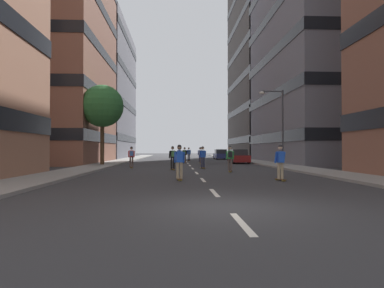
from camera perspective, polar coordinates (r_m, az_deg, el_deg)
name	(u,v)px	position (r m, az deg, el deg)	size (l,w,h in m)	color
ground_plane	(188,163)	(38.31, -0.76, -3.19)	(175.39, 175.39, 0.00)	#333335
sidewalk_left	(120,161)	(42.47, -11.99, -2.85)	(2.75, 80.39, 0.14)	gray
sidewalk_right	(252,161)	(43.00, 9.97, -2.83)	(2.75, 80.39, 0.14)	gray
lane_markings	(187,162)	(39.58, -0.83, -3.11)	(0.16, 67.20, 0.01)	silver
building_left_mid	(33,34)	(43.66, -25.22, 16.36)	(15.80, 16.69, 28.66)	brown
building_left_far	(82,93)	(61.89, -17.93, 8.22)	(15.80, 22.46, 22.38)	slate
building_right_mid	(336,21)	(45.42, 22.97, 18.53)	(15.80, 21.30, 32.99)	slate
building_right_far	(281,56)	(64.07, 14.72, 14.10)	(15.80, 21.42, 35.96)	#4C4744
parked_car_near	(221,155)	(52.20, 4.81, -1.80)	(1.82, 4.40, 1.52)	navy
parked_car_mid	(239,157)	(37.59, 7.82, -2.16)	(1.82, 4.40, 1.52)	maroon
street_tree_near	(102,106)	(32.65, -14.82, 6.14)	(3.91, 3.91, 7.36)	#4C3823
streetlamp_right	(278,119)	(30.20, 14.31, 4.07)	(2.13, 0.30, 6.50)	#3F3F44
skater_0	(185,154)	(38.53, -1.26, -1.66)	(0.57, 0.92, 1.78)	brown
skater_1	(203,156)	(27.21, 1.83, -2.06)	(0.56, 0.92, 1.78)	brown
skater_2	(179,161)	(16.87, -2.12, -2.79)	(0.55, 0.92, 1.78)	brown
skater_3	(179,154)	(42.63, -2.14, -1.63)	(0.54, 0.91, 1.78)	brown
skater_4	(230,157)	(23.06, 6.41, -2.19)	(0.55, 0.92, 1.78)	brown
skater_5	(201,155)	(35.00, 1.56, -1.79)	(0.53, 0.90, 1.78)	brown
skater_6	(280,161)	(17.17, 14.62, -2.73)	(0.56, 0.92, 1.78)	brown
skater_7	(200,154)	(39.26, 1.38, -1.65)	(0.54, 0.91, 1.78)	brown
skater_8	(131,156)	(28.38, -10.13, -1.94)	(0.56, 0.92, 1.78)	brown
skater_9	(173,156)	(25.28, -3.25, -2.08)	(0.57, 0.92, 1.78)	brown
skater_10	(189,153)	(44.35, -0.53, -1.56)	(0.56, 0.92, 1.78)	brown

